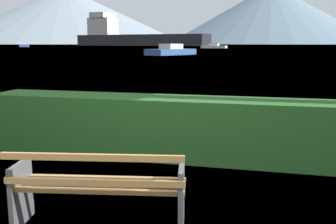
{
  "coord_description": "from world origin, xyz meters",
  "views": [
    {
      "loc": [
        1.66,
        -3.69,
        1.91
      ],
      "look_at": [
        0.0,
        2.89,
        0.73
      ],
      "focal_mm": 42.78,
      "sensor_mm": 36.0,
      "label": 1
    }
  ],
  "objects_px": {
    "park_bench": "(99,188)",
    "tender_far": "(171,51)",
    "fishing_boat_near": "(24,45)",
    "cargo_ship_large": "(131,36)",
    "sailboat_mid": "(214,46)"
  },
  "relations": [
    {
      "from": "sailboat_mid",
      "to": "tender_far",
      "type": "distance_m",
      "value": 79.13
    },
    {
      "from": "park_bench",
      "to": "cargo_ship_large",
      "type": "bearing_deg",
      "value": 109.34
    },
    {
      "from": "park_bench",
      "to": "fishing_boat_near",
      "type": "xyz_separation_m",
      "value": [
        -104.74,
        155.8,
        0.26
      ]
    },
    {
      "from": "tender_far",
      "to": "park_bench",
      "type": "bearing_deg",
      "value": -76.97
    },
    {
      "from": "park_bench",
      "to": "fishing_boat_near",
      "type": "bearing_deg",
      "value": 123.91
    },
    {
      "from": "fishing_boat_near",
      "to": "sailboat_mid",
      "type": "bearing_deg",
      "value": -12.01
    },
    {
      "from": "fishing_boat_near",
      "to": "cargo_ship_large",
      "type": "bearing_deg",
      "value": 79.54
    },
    {
      "from": "park_bench",
      "to": "tender_far",
      "type": "height_order",
      "value": "tender_far"
    },
    {
      "from": "fishing_boat_near",
      "to": "sailboat_mid",
      "type": "distance_m",
      "value": 89.34
    },
    {
      "from": "fishing_boat_near",
      "to": "sailboat_mid",
      "type": "relative_size",
      "value": 0.47
    },
    {
      "from": "tender_far",
      "to": "cargo_ship_large",
      "type": "bearing_deg",
      "value": 111.17
    },
    {
      "from": "park_bench",
      "to": "cargo_ship_large",
      "type": "height_order",
      "value": "cargo_ship_large"
    },
    {
      "from": "park_bench",
      "to": "sailboat_mid",
      "type": "bearing_deg",
      "value": 97.21
    },
    {
      "from": "park_bench",
      "to": "sailboat_mid",
      "type": "distance_m",
      "value": 138.31
    },
    {
      "from": "park_bench",
      "to": "cargo_ship_large",
      "type": "distance_m",
      "value": 264.24
    }
  ]
}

